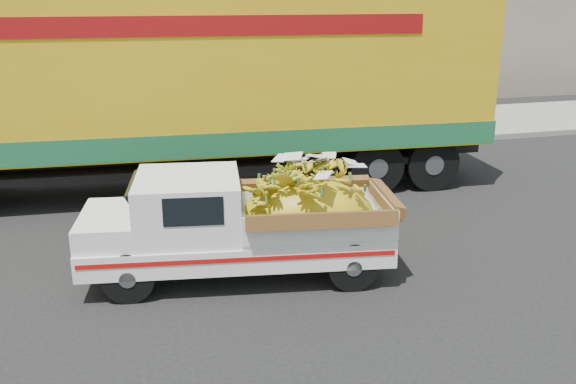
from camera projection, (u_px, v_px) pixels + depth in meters
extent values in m
plane|color=black|center=(197.00, 287.00, 8.93)|extent=(100.00, 100.00, 0.00)
cube|color=gray|center=(157.00, 159.00, 15.35)|extent=(60.00, 0.25, 0.15)
cube|color=gray|center=(151.00, 140.00, 17.28)|extent=(60.00, 4.00, 0.14)
cube|color=gray|center=(481.00, 13.00, 26.29)|extent=(14.00, 6.00, 6.00)
cylinder|color=black|center=(128.00, 277.00, 8.43)|extent=(0.72, 0.30, 0.69)
cylinder|color=black|center=(139.00, 240.00, 9.69)|extent=(0.72, 0.30, 0.69)
cylinder|color=black|center=(353.00, 266.00, 8.77)|extent=(0.72, 0.30, 0.69)
cylinder|color=black|center=(334.00, 231.00, 10.03)|extent=(0.72, 0.30, 0.69)
cube|color=silver|center=(237.00, 242.00, 9.18)|extent=(4.47, 2.18, 0.36)
cube|color=#A50F0C|center=(239.00, 260.00, 8.42)|extent=(4.16, 0.64, 0.06)
cube|color=silver|center=(86.00, 255.00, 8.97)|extent=(0.32, 1.52, 0.13)
cube|color=silver|center=(109.00, 225.00, 8.87)|extent=(0.99, 1.56, 0.33)
cube|color=silver|center=(188.00, 205.00, 8.92)|extent=(1.62, 1.68, 0.82)
cube|color=black|center=(193.00, 212.00, 8.18)|extent=(0.77, 0.13, 0.38)
cube|color=silver|center=(313.00, 212.00, 9.18)|extent=(2.31, 1.85, 0.47)
ellipsoid|color=orange|center=(306.00, 218.00, 9.20)|extent=(2.06, 1.51, 1.17)
cylinder|color=black|center=(431.00, 164.00, 13.12)|extent=(1.12, 0.39, 1.10)
cylinder|color=black|center=(396.00, 142.00, 14.98)|extent=(1.12, 0.39, 1.10)
cylinder|color=black|center=(376.00, 167.00, 12.88)|extent=(1.12, 0.39, 1.10)
cylinder|color=black|center=(347.00, 144.00, 14.74)|extent=(1.12, 0.39, 1.10)
cube|color=black|center=(196.00, 153.00, 13.05)|extent=(12.04, 1.74, 0.36)
cube|color=gold|center=(193.00, 73.00, 12.57)|extent=(11.89, 3.22, 2.84)
cube|color=#1A5E36|center=(196.00, 132.00, 12.92)|extent=(11.95, 3.25, 0.45)
cube|color=maroon|center=(195.00, 26.00, 11.10)|extent=(8.39, 0.54, 0.35)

